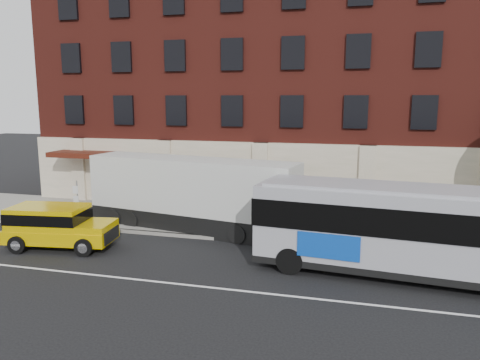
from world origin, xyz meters
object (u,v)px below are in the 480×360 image
(sign_pole, at_px, (77,201))
(city_bus, at_px, (427,230))
(yellow_suv, at_px, (55,224))
(shipping_container, at_px, (192,195))

(sign_pole, bearing_deg, city_bus, -9.79)
(sign_pole, height_order, city_bus, city_bus)
(city_bus, bearing_deg, yellow_suv, -179.06)
(sign_pole, relative_size, shipping_container, 0.22)
(sign_pole, bearing_deg, shipping_container, 10.99)
(shipping_container, bearing_deg, city_bus, -20.48)
(city_bus, relative_size, yellow_suv, 2.51)
(city_bus, bearing_deg, shipping_container, 159.52)
(city_bus, distance_m, shipping_container, 11.48)
(city_bus, xyz_separation_m, yellow_suv, (-15.68, -0.26, -0.82))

